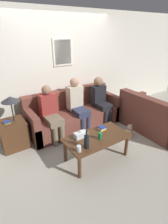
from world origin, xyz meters
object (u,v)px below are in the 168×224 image
couch_main (73,114)px  person_right (100,99)px  couch_side (153,119)px  teddy_bear (129,131)px  wine_bottle (87,141)px  person_left (51,112)px  drinking_glass (79,149)px  person_middle (77,103)px  coffee_table (97,140)px

couch_main → person_right: (0.68, -0.17, 0.32)m
couch_side → teddy_bear: (-0.62, 0.11, -0.18)m
couch_main → teddy_bear: bearing=-53.3°
couch_main → couch_side: size_ratio=1.45×
couch_side → wine_bottle: couch_side is taller
person_left → person_right: bearing=0.1°
drinking_glass → person_middle: bearing=59.7°
coffee_table → person_right: 1.47m
couch_side → drinking_glass: couch_side is taller
person_right → teddy_bear: (0.12, -0.91, -0.50)m
couch_main → person_left: 0.73m
couch_main → coffee_table: bearing=-101.4°
couch_side → coffee_table: size_ratio=1.34×
couch_side → couch_main: bearing=50.1°
couch_side → person_left: bearing=63.7°
person_left → person_right: size_ratio=1.01×
couch_side → wine_bottle: size_ratio=4.87×
couch_side → person_middle: size_ratio=1.27×
coffee_table → drinking_glass: drinking_glass is taller
person_middle → coffee_table: bearing=-104.4°
person_left → drinking_glass: bearing=-94.3°
couch_main → person_right: bearing=-14.0°
couch_side → person_left: person_left is taller
couch_side → teddy_bear: couch_side is taller
couch_main → wine_bottle: bearing=-112.1°
couch_main → couch_side: 1.86m
person_right → drinking_glass: bearing=-137.8°
drinking_glass → person_right: size_ratio=0.09×
wine_bottle → person_middle: 1.44m
person_right → couch_side: bearing=-54.0°
person_left → person_right: (1.32, 0.00, 0.01)m
person_right → wine_bottle: bearing=-135.0°
person_middle → person_right: (0.65, -0.04, -0.02)m
couch_side → person_right: bearing=36.0°
couch_main → wine_bottle: (-0.58, -1.43, 0.28)m
couch_main → person_middle: (0.04, -0.13, 0.34)m
couch_side → person_right: 1.30m
couch_side → drinking_glass: 2.19m
coffee_table → person_right: (0.94, 1.11, 0.23)m
couch_side → coffee_table: couch_side is taller
couch_main → drinking_glass: bearing=-116.9°
coffee_table → person_left: bearing=109.1°
couch_main → teddy_bear: size_ratio=7.95×
drinking_glass → person_left: 1.29m
couch_main → wine_bottle: size_ratio=7.05×
drinking_glass → teddy_bear: bearing=13.6°
wine_bottle → person_right: person_right is taller
drinking_glass → teddy_bear: 1.63m
coffee_table → wine_bottle: (-0.33, -0.16, 0.18)m
wine_bottle → person_right: size_ratio=0.28×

